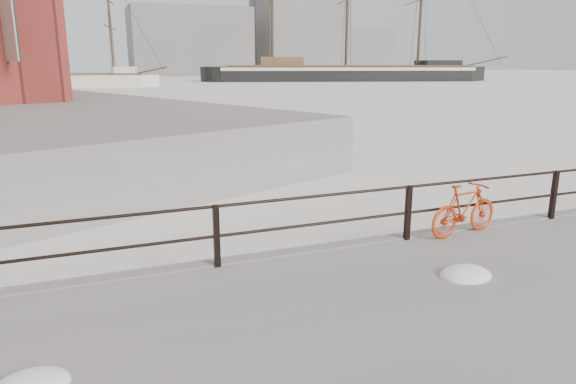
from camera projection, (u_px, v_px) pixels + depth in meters
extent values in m
plane|color=white|center=(543.00, 232.00, 10.76)|extent=(400.00, 400.00, 0.00)
imported|color=#B92E0C|center=(464.00, 209.00, 9.44)|extent=(1.63, 0.48, 0.98)
ellipsoid|color=white|center=(466.00, 267.00, 7.67)|extent=(0.81, 0.64, 0.29)
ellipsoid|color=white|center=(29.00, 375.00, 5.03)|extent=(0.74, 0.59, 0.27)
cube|color=gray|center=(190.00, 42.00, 141.99)|extent=(32.00, 18.00, 18.00)
cube|color=gray|center=(299.00, 34.00, 158.18)|extent=(26.00, 20.00, 24.00)
cube|color=gray|center=(357.00, 52.00, 172.07)|extent=(20.00, 16.00, 14.00)
cylinder|color=gray|center=(254.00, 0.00, 155.63)|extent=(2.80, 2.80, 44.00)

